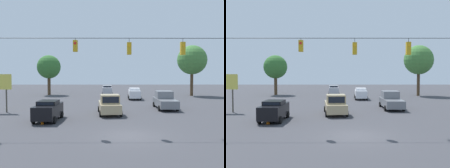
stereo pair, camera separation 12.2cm
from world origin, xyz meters
TOP-DOWN VIEW (x-y plane):
  - ground_plane at (0.00, 0.00)m, footprint 140.00×140.00m
  - overhead_signal_span at (-0.05, -1.44)m, footprint 22.11×0.38m
  - pickup_truck_grey_oncoming_far at (-5.23, -12.90)m, footprint 2.35×5.51m
  - sedan_silver_withflow_deep at (1.97, -29.41)m, footprint 2.05×4.18m
  - sedan_white_oncoming_deep at (-2.53, -23.38)m, footprint 2.13×4.49m
  - sedan_black_parked_shoulder at (7.10, -5.55)m, footprint 2.15×4.40m
  - pickup_truck_tan_withflow_mid at (1.49, -8.95)m, footprint 2.63×5.19m
  - traffic_cone_nearest at (7.24, -3.96)m, footprint 0.32×0.32m
  - traffic_cone_second at (7.23, -6.42)m, footprint 0.32×0.32m
  - traffic_cone_third at (7.03, -8.75)m, footprint 0.32×0.32m
  - traffic_cone_fourth at (7.13, -11.34)m, footprint 0.32×0.32m
  - tree_horizon_left at (-13.79, -29.10)m, footprint 5.41×5.41m
  - tree_horizon_right at (13.27, -31.08)m, footprint 4.51×4.51m

SIDE VIEW (x-z plane):
  - ground_plane at x=0.00m, z-range 0.00..0.00m
  - traffic_cone_nearest at x=7.24m, z-range 0.00..0.59m
  - traffic_cone_second at x=7.23m, z-range 0.00..0.59m
  - traffic_cone_third at x=7.03m, z-range 0.00..0.59m
  - traffic_cone_fourth at x=7.13m, z-range 0.00..0.59m
  - sedan_white_oncoming_deep at x=-2.53m, z-range 0.04..1.88m
  - sedan_black_parked_shoulder at x=7.10m, z-range 0.04..1.89m
  - pickup_truck_tan_withflow_mid at x=1.49m, z-range -0.08..2.04m
  - pickup_truck_grey_oncoming_far at x=-5.23m, z-range -0.08..2.04m
  - sedan_silver_withflow_deep at x=1.97m, z-range 0.04..1.99m
  - overhead_signal_span at x=-0.05m, z-range 0.93..8.53m
  - tree_horizon_right at x=13.27m, z-range 1.54..9.22m
  - tree_horizon_left at x=-13.79m, z-range 1.95..11.35m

